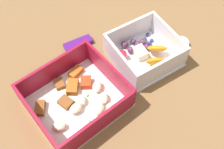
% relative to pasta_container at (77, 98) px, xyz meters
% --- Properties ---
extents(table_surface, '(0.80, 0.80, 0.02)m').
position_rel_pasta_container_xyz_m(table_surface, '(0.10, 0.01, -0.03)').
color(table_surface, brown).
rests_on(table_surface, ground).
extents(pasta_container, '(0.20, 0.18, 0.06)m').
position_rel_pasta_container_xyz_m(pasta_container, '(0.00, 0.00, 0.00)').
color(pasta_container, white).
rests_on(pasta_container, table_surface).
extents(fruit_bowl, '(0.15, 0.14, 0.06)m').
position_rel_pasta_container_xyz_m(fruit_bowl, '(0.19, 0.01, 0.00)').
color(fruit_bowl, white).
rests_on(fruit_bowl, table_surface).
extents(candy_bar, '(0.07, 0.03, 0.01)m').
position_rel_pasta_container_xyz_m(candy_bar, '(0.08, 0.14, -0.01)').
color(candy_bar, '#51197A').
rests_on(candy_bar, table_surface).
extents(paper_cup_liner, '(0.04, 0.04, 0.01)m').
position_rel_pasta_container_xyz_m(paper_cup_liner, '(0.29, -0.01, -0.01)').
color(paper_cup_liner, white).
rests_on(paper_cup_liner, table_surface).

